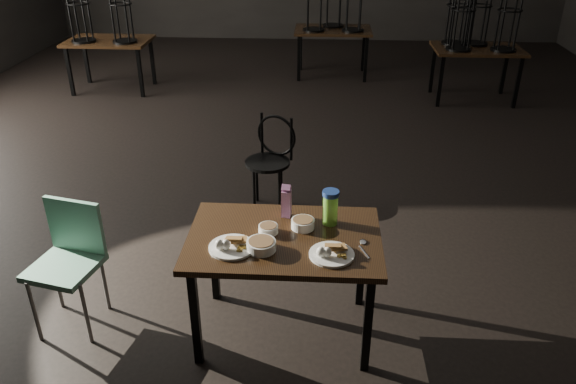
# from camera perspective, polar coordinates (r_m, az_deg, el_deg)

# --- Properties ---
(main_table) EXTENTS (1.20, 0.80, 0.75)m
(main_table) POSITION_cam_1_polar(r_m,az_deg,el_deg) (3.52, -0.40, -5.62)
(main_table) COLOR black
(main_table) RESTS_ON ground
(plate_left) EXTENTS (0.28, 0.28, 0.09)m
(plate_left) POSITION_cam_1_polar(r_m,az_deg,el_deg) (3.37, -5.79, -5.39)
(plate_left) COLOR white
(plate_left) RESTS_ON main_table
(plate_right) EXTENTS (0.27, 0.27, 0.09)m
(plate_right) POSITION_cam_1_polar(r_m,az_deg,el_deg) (3.30, 4.43, -6.14)
(plate_right) COLOR white
(plate_right) RESTS_ON main_table
(bowl_near) EXTENTS (0.12, 0.12, 0.05)m
(bowl_near) POSITION_cam_1_polar(r_m,az_deg,el_deg) (3.51, -2.02, -3.75)
(bowl_near) COLOR white
(bowl_near) RESTS_ON main_table
(bowl_far) EXTENTS (0.15, 0.15, 0.06)m
(bowl_far) POSITION_cam_1_polar(r_m,az_deg,el_deg) (3.55, 1.52, -3.20)
(bowl_far) COLOR white
(bowl_far) RESTS_ON main_table
(bowl_big) EXTENTS (0.18, 0.18, 0.06)m
(bowl_big) POSITION_cam_1_polar(r_m,az_deg,el_deg) (3.34, -2.74, -5.41)
(bowl_big) COLOR white
(bowl_big) RESTS_ON main_table
(juice_carton) EXTENTS (0.07, 0.07, 0.23)m
(juice_carton) POSITION_cam_1_polar(r_m,az_deg,el_deg) (3.64, -0.17, -0.98)
(juice_carton) COLOR #8A1977
(juice_carton) RESTS_ON main_table
(water_bottle) EXTENTS (0.13, 0.13, 0.23)m
(water_bottle) POSITION_cam_1_polar(r_m,az_deg,el_deg) (3.56, 4.32, -1.53)
(water_bottle) COLOR #80DA40
(water_bottle) RESTS_ON main_table
(spoon) EXTENTS (0.06, 0.21, 0.01)m
(spoon) POSITION_cam_1_polar(r_m,az_deg,el_deg) (3.44, 7.64, -5.18)
(spoon) COLOR silver
(spoon) RESTS_ON main_table
(bentwood_chair) EXTENTS (0.46, 0.46, 0.86)m
(bentwood_chair) POSITION_cam_1_polar(r_m,az_deg,el_deg) (5.15, -1.74, 3.80)
(bentwood_chair) COLOR black
(bentwood_chair) RESTS_ON ground
(school_chair) EXTENTS (0.49, 0.49, 0.88)m
(school_chair) POSITION_cam_1_polar(r_m,az_deg,el_deg) (3.98, -21.35, -5.91)
(school_chair) COLOR #67A087
(school_chair) RESTS_ON ground
(bg_table_left) EXTENTS (1.20, 0.80, 1.48)m
(bg_table_left) POSITION_cam_1_polar(r_m,az_deg,el_deg) (8.83, -17.88, 14.47)
(bg_table_left) COLOR black
(bg_table_left) RESTS_ON ground
(bg_table_right) EXTENTS (1.20, 0.80, 1.48)m
(bg_table_right) POSITION_cam_1_polar(r_m,az_deg,el_deg) (8.42, 18.57, 14.08)
(bg_table_right) COLOR black
(bg_table_right) RESTS_ON ground
(bg_table_far) EXTENTS (1.20, 0.80, 1.48)m
(bg_table_far) POSITION_cam_1_polar(r_m,az_deg,el_deg) (9.21, 4.61, 16.35)
(bg_table_far) COLOR black
(bg_table_far) RESTS_ON ground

